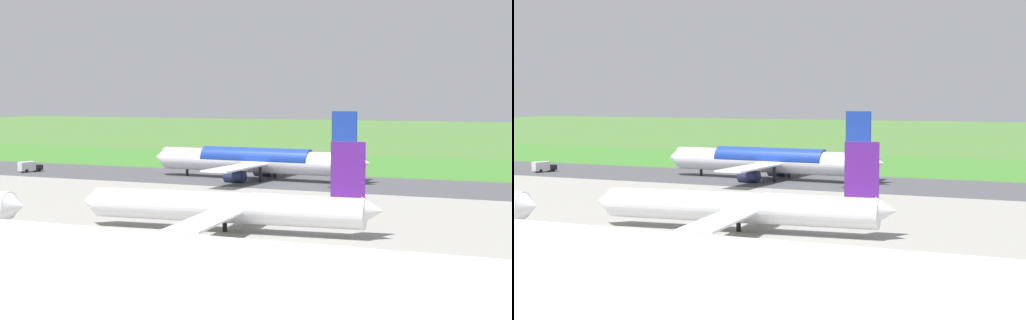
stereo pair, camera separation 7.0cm
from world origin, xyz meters
TOP-DOWN VIEW (x-y plane):
  - ground_plane at (0.00, 0.00)m, footprint 800.00×800.00m
  - runway_asphalt at (0.00, 0.00)m, footprint 600.00×31.04m
  - apron_concrete at (0.00, 70.35)m, footprint 440.00×110.00m
  - grass_verge_foreground at (0.00, -37.25)m, footprint 600.00×80.00m
  - airliner_main at (14.55, 0.02)m, footprint 54.11×44.23m
  - airliner_parked_mid at (-7.72, 63.71)m, footprint 45.00×36.88m
  - service_truck_baggage at (73.65, 6.68)m, footprint 4.34×6.22m
  - no_stopping_sign at (16.84, -34.75)m, footprint 0.60×0.10m
  - traffic_cone_orange at (24.17, -35.10)m, footprint 0.40×0.40m

SIDE VIEW (x-z plane):
  - ground_plane at x=0.00m, z-range 0.00..0.00m
  - grass_verge_foreground at x=0.00m, z-range 0.00..0.04m
  - apron_concrete at x=0.00m, z-range 0.00..0.05m
  - runway_asphalt at x=0.00m, z-range 0.00..0.06m
  - traffic_cone_orange at x=24.17m, z-range 0.00..0.55m
  - service_truck_baggage at x=73.65m, z-range 0.08..2.73m
  - no_stopping_sign at x=16.84m, z-range 0.26..3.20m
  - airliner_parked_mid at x=-7.72m, z-range -2.98..10.15m
  - airliner_main at x=14.55m, z-range -3.59..12.29m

